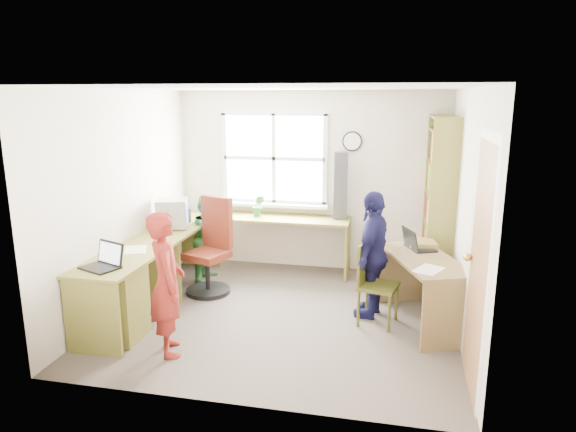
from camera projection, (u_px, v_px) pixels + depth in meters
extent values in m
cube|color=#463E37|center=(283.00, 316.00, 5.58)|extent=(3.60, 3.40, 0.02)
cube|color=white|center=(283.00, 87.00, 5.03)|extent=(3.60, 3.40, 0.02)
cube|color=silver|center=(310.00, 181.00, 6.93)|extent=(3.60, 0.02, 2.40)
cube|color=silver|center=(231.00, 256.00, 3.67)|extent=(3.60, 0.02, 2.40)
cube|color=silver|center=(123.00, 200.00, 5.67)|extent=(0.02, 3.40, 2.40)
cube|color=silver|center=(466.00, 216.00, 4.94)|extent=(0.02, 3.40, 2.40)
cube|color=white|center=(274.00, 158.00, 6.94)|extent=(1.40, 0.01, 1.20)
cube|color=white|center=(274.00, 158.00, 6.94)|extent=(1.48, 0.04, 1.28)
cube|color=#A47047|center=(478.00, 270.00, 3.99)|extent=(0.02, 0.82, 2.00)
sphere|color=gold|center=(467.00, 257.00, 4.31)|extent=(0.07, 0.07, 0.07)
cylinder|color=black|center=(352.00, 141.00, 6.67)|extent=(0.26, 0.03, 0.26)
cylinder|color=white|center=(352.00, 141.00, 6.65)|extent=(0.22, 0.01, 0.22)
cube|color=olive|center=(156.00, 240.00, 5.81)|extent=(0.60, 2.70, 0.03)
cube|color=olive|center=(288.00, 219.00, 6.81)|extent=(1.65, 0.56, 0.03)
cube|color=olive|center=(158.00, 271.00, 5.89)|extent=(0.56, 0.03, 0.72)
cube|color=olive|center=(92.00, 318.00, 4.64)|extent=(0.56, 0.03, 0.72)
cube|color=olive|center=(200.00, 240.00, 7.15)|extent=(0.56, 0.03, 0.72)
cube|color=olive|center=(347.00, 249.00, 6.73)|extent=(0.03, 0.52, 0.72)
cube|color=olive|center=(114.00, 303.00, 4.99)|extent=(0.54, 0.45, 0.72)
cube|color=olive|center=(424.00, 259.00, 5.22)|extent=(0.98, 1.36, 0.03)
cube|color=olive|center=(449.00, 316.00, 4.72)|extent=(0.51, 0.22, 0.69)
cube|color=olive|center=(401.00, 273.00, 5.88)|extent=(0.51, 0.22, 0.69)
cube|color=olive|center=(442.00, 214.00, 5.65)|extent=(0.30, 0.02, 2.10)
cube|color=olive|center=(436.00, 197.00, 6.60)|extent=(0.30, 0.02, 2.10)
cube|color=olive|center=(445.00, 117.00, 5.89)|extent=(0.30, 1.00, 0.02)
cube|color=olive|center=(434.00, 283.00, 6.35)|extent=(0.30, 1.00, 0.02)
cube|color=olive|center=(436.00, 256.00, 6.27)|extent=(0.30, 1.00, 0.02)
cube|color=olive|center=(438.00, 226.00, 6.18)|extent=(0.30, 1.00, 0.02)
cube|color=olive|center=(440.00, 195.00, 6.10)|extent=(0.30, 1.00, 0.02)
cube|color=olive|center=(442.00, 163.00, 6.01)|extent=(0.30, 1.00, 0.02)
cube|color=olive|center=(444.00, 130.00, 5.92)|extent=(0.30, 1.00, 0.02)
cube|color=red|center=(436.00, 280.00, 6.03)|extent=(0.25, 0.28, 0.27)
cube|color=#1B4EA3|center=(434.00, 271.00, 6.33)|extent=(0.25, 0.30, 0.29)
cube|color=#208839|center=(433.00, 263.00, 6.62)|extent=(0.25, 0.26, 0.30)
cube|color=yellow|center=(438.00, 250.00, 5.95)|extent=(0.25, 0.28, 0.30)
cube|color=#7C3688|center=(436.00, 242.00, 6.25)|extent=(0.25, 0.30, 0.32)
cube|color=orange|center=(435.00, 237.00, 6.54)|extent=(0.25, 0.26, 0.29)
cube|color=#282828|center=(441.00, 217.00, 5.86)|extent=(0.25, 0.28, 0.32)
cube|color=silver|center=(438.00, 213.00, 6.17)|extent=(0.25, 0.30, 0.29)
cube|color=red|center=(437.00, 207.00, 6.45)|extent=(0.25, 0.26, 0.30)
cube|color=#1B4EA3|center=(443.00, 186.00, 5.78)|extent=(0.25, 0.28, 0.29)
cube|color=#208839|center=(441.00, 181.00, 6.08)|extent=(0.25, 0.30, 0.30)
cube|color=yellow|center=(439.00, 176.00, 6.36)|extent=(0.25, 0.26, 0.32)
cube|color=#7C3688|center=(445.00, 151.00, 5.69)|extent=(0.25, 0.28, 0.30)
cube|color=orange|center=(443.00, 148.00, 5.99)|extent=(0.25, 0.30, 0.32)
cube|color=#282828|center=(441.00, 147.00, 6.28)|extent=(0.25, 0.26, 0.29)
cylinder|color=black|center=(208.00, 290.00, 6.20)|extent=(0.68, 0.68, 0.05)
cylinder|color=black|center=(208.00, 273.00, 6.15)|extent=(0.07, 0.07, 0.40)
cube|color=#5C1F11|center=(207.00, 255.00, 6.10)|extent=(0.56, 0.56, 0.09)
cube|color=#5C1F11|center=(217.00, 222.00, 6.19)|extent=(0.42, 0.21, 0.63)
cylinder|color=#424517|center=(358.00, 308.00, 5.26)|extent=(0.04, 0.04, 0.40)
cylinder|color=#424517|center=(389.00, 314.00, 5.13)|extent=(0.04, 0.04, 0.40)
cylinder|color=#424517|center=(367.00, 297.00, 5.54)|extent=(0.04, 0.04, 0.40)
cylinder|color=#424517|center=(396.00, 302.00, 5.41)|extent=(0.04, 0.04, 0.40)
cube|color=#424517|center=(378.00, 286.00, 5.29)|extent=(0.44, 0.44, 0.04)
cube|color=#424517|center=(363.00, 263.00, 5.30)|extent=(0.10, 0.35, 0.44)
cube|color=#A1A2A5|center=(173.00, 227.00, 6.27)|extent=(0.32, 0.28, 0.02)
cube|color=#A1A2A5|center=(172.00, 213.00, 6.23)|extent=(0.44, 0.42, 0.34)
cube|color=#3F72F2|center=(187.00, 213.00, 6.25)|extent=(0.09, 0.27, 0.25)
cube|color=black|center=(100.00, 268.00, 4.78)|extent=(0.41, 0.36, 0.02)
cube|color=black|center=(111.00, 253.00, 4.86)|extent=(0.34, 0.18, 0.22)
cube|color=white|center=(110.00, 253.00, 4.85)|extent=(0.29, 0.15, 0.18)
cube|color=black|center=(420.00, 248.00, 5.53)|extent=(0.36, 0.40, 0.02)
cube|color=black|center=(410.00, 239.00, 5.48)|extent=(0.19, 0.33, 0.22)
cube|color=#3F72F2|center=(411.00, 239.00, 5.48)|extent=(0.15, 0.28, 0.18)
cube|color=black|center=(164.00, 225.00, 6.01)|extent=(0.10, 0.10, 0.19)
cube|color=black|center=(187.00, 216.00, 6.53)|extent=(0.10, 0.10, 0.17)
cube|color=black|center=(340.00, 186.00, 6.66)|extent=(0.20, 0.18, 0.88)
cube|color=red|center=(422.00, 244.00, 5.62)|extent=(0.35, 0.35, 0.06)
cube|color=silver|center=(135.00, 250.00, 5.37)|extent=(0.34, 0.38, 0.00)
cube|color=silver|center=(429.00, 270.00, 4.86)|extent=(0.33, 0.37, 0.00)
imported|color=#2E7331|center=(259.00, 206.00, 6.84)|extent=(0.17, 0.15, 0.29)
imported|color=maroon|center=(167.00, 284.00, 4.63)|extent=(0.52, 0.58, 1.34)
imported|color=#327D37|center=(209.00, 238.00, 6.56)|extent=(0.44, 0.56, 1.11)
imported|color=#141540|center=(373.00, 254.00, 5.44)|extent=(0.51, 0.86, 1.37)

